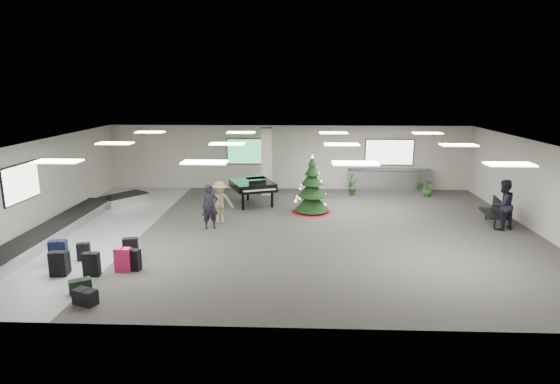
{
  "coord_description": "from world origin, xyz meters",
  "views": [
    {
      "loc": [
        0.51,
        -16.24,
        5.16
      ],
      "look_at": [
        -0.19,
        1.0,
        1.19
      ],
      "focal_mm": 30.0,
      "sensor_mm": 36.0,
      "label": 1
    }
  ],
  "objects_px": {
    "bench": "(494,210)",
    "traveler_bench": "(503,205)",
    "service_counter": "(389,180)",
    "grand_piano": "(253,185)",
    "christmas_tree": "(312,193)",
    "traveler_b": "(220,202)",
    "potted_plant_left": "(353,187)",
    "baggage_carousel": "(71,223)",
    "pink_suitcase": "(123,260)",
    "potted_plant_right": "(428,188)",
    "traveler_a": "(210,207)"
  },
  "relations": [
    {
      "from": "potted_plant_left",
      "to": "traveler_a",
      "type": "bearing_deg",
      "value": -136.48
    },
    {
      "from": "baggage_carousel",
      "to": "pink_suitcase",
      "type": "distance_m",
      "value": 5.2
    },
    {
      "from": "pink_suitcase",
      "to": "potted_plant_left",
      "type": "bearing_deg",
      "value": 55.77
    },
    {
      "from": "christmas_tree",
      "to": "traveler_bench",
      "type": "distance_m",
      "value": 7.16
    },
    {
      "from": "pink_suitcase",
      "to": "potted_plant_left",
      "type": "relative_size",
      "value": 0.82
    },
    {
      "from": "bench",
      "to": "traveler_bench",
      "type": "height_order",
      "value": "traveler_bench"
    },
    {
      "from": "baggage_carousel",
      "to": "traveler_bench",
      "type": "xyz_separation_m",
      "value": [
        15.75,
        0.51,
        0.71
      ]
    },
    {
      "from": "service_counter",
      "to": "traveler_bench",
      "type": "xyz_separation_m",
      "value": [
        2.91,
        -6.22,
        0.38
      ]
    },
    {
      "from": "grand_piano",
      "to": "potted_plant_right",
      "type": "relative_size",
      "value": 3.1
    },
    {
      "from": "grand_piano",
      "to": "pink_suitcase",
      "type": "bearing_deg",
      "value": -133.1
    },
    {
      "from": "service_counter",
      "to": "bench",
      "type": "height_order",
      "value": "service_counter"
    },
    {
      "from": "bench",
      "to": "traveler_bench",
      "type": "xyz_separation_m",
      "value": [
        0.03,
        -0.62,
        0.37
      ]
    },
    {
      "from": "traveler_a",
      "to": "traveler_b",
      "type": "bearing_deg",
      "value": 53.11
    },
    {
      "from": "pink_suitcase",
      "to": "grand_piano",
      "type": "relative_size",
      "value": 0.27
    },
    {
      "from": "christmas_tree",
      "to": "potted_plant_right",
      "type": "relative_size",
      "value": 2.9
    },
    {
      "from": "baggage_carousel",
      "to": "grand_piano",
      "type": "height_order",
      "value": "grand_piano"
    },
    {
      "from": "grand_piano",
      "to": "bench",
      "type": "xyz_separation_m",
      "value": [
        9.36,
        -2.6,
        -0.32
      ]
    },
    {
      "from": "pink_suitcase",
      "to": "potted_plant_right",
      "type": "relative_size",
      "value": 0.84
    },
    {
      "from": "traveler_bench",
      "to": "potted_plant_left",
      "type": "bearing_deg",
      "value": -71.52
    },
    {
      "from": "service_counter",
      "to": "grand_piano",
      "type": "relative_size",
      "value": 1.56
    },
    {
      "from": "baggage_carousel",
      "to": "service_counter",
      "type": "relative_size",
      "value": 2.4
    },
    {
      "from": "baggage_carousel",
      "to": "traveler_a",
      "type": "distance_m",
      "value": 5.18
    },
    {
      "from": "potted_plant_left",
      "to": "christmas_tree",
      "type": "bearing_deg",
      "value": -123.44
    },
    {
      "from": "pink_suitcase",
      "to": "traveler_bench",
      "type": "relative_size",
      "value": 0.38
    },
    {
      "from": "grand_piano",
      "to": "traveler_b",
      "type": "relative_size",
      "value": 1.62
    },
    {
      "from": "traveler_a",
      "to": "potted_plant_right",
      "type": "xyz_separation_m",
      "value": [
        9.31,
        5.47,
        -0.4
      ]
    },
    {
      "from": "potted_plant_right",
      "to": "traveler_bench",
      "type": "bearing_deg",
      "value": -75.86
    },
    {
      "from": "traveler_b",
      "to": "potted_plant_left",
      "type": "height_order",
      "value": "traveler_b"
    },
    {
      "from": "baggage_carousel",
      "to": "potted_plant_left",
      "type": "relative_size",
      "value": 11.37
    },
    {
      "from": "pink_suitcase",
      "to": "christmas_tree",
      "type": "distance_m",
      "value": 8.55
    },
    {
      "from": "grand_piano",
      "to": "bench",
      "type": "relative_size",
      "value": 1.61
    },
    {
      "from": "bench",
      "to": "potted_plant_right",
      "type": "relative_size",
      "value": 1.92
    },
    {
      "from": "baggage_carousel",
      "to": "christmas_tree",
      "type": "xyz_separation_m",
      "value": [
        8.9,
        2.62,
        0.62
      ]
    },
    {
      "from": "christmas_tree",
      "to": "potted_plant_right",
      "type": "bearing_deg",
      "value": 28.78
    },
    {
      "from": "baggage_carousel",
      "to": "potted_plant_right",
      "type": "xyz_separation_m",
      "value": [
        14.45,
        5.66,
        0.21
      ]
    },
    {
      "from": "baggage_carousel",
      "to": "potted_plant_right",
      "type": "bearing_deg",
      "value": 21.4
    },
    {
      "from": "baggage_carousel",
      "to": "pink_suitcase",
      "type": "height_order",
      "value": "pink_suitcase"
    },
    {
      "from": "service_counter",
      "to": "pink_suitcase",
      "type": "bearing_deg",
      "value": -131.52
    },
    {
      "from": "service_counter",
      "to": "bench",
      "type": "bearing_deg",
      "value": -62.8
    },
    {
      "from": "service_counter",
      "to": "traveler_a",
      "type": "distance_m",
      "value": 10.1
    },
    {
      "from": "traveler_b",
      "to": "christmas_tree",
      "type": "bearing_deg",
      "value": 11.29
    },
    {
      "from": "pink_suitcase",
      "to": "christmas_tree",
      "type": "height_order",
      "value": "christmas_tree"
    },
    {
      "from": "christmas_tree",
      "to": "grand_piano",
      "type": "xyz_separation_m",
      "value": [
        -2.54,
        1.1,
        0.04
      ]
    },
    {
      "from": "baggage_carousel",
      "to": "service_counter",
      "type": "xyz_separation_m",
      "value": [
        12.84,
        6.73,
        0.33
      ]
    },
    {
      "from": "christmas_tree",
      "to": "grand_piano",
      "type": "height_order",
      "value": "christmas_tree"
    },
    {
      "from": "baggage_carousel",
      "to": "grand_piano",
      "type": "xyz_separation_m",
      "value": [
        6.36,
        3.72,
        0.66
      ]
    },
    {
      "from": "baggage_carousel",
      "to": "traveler_bench",
      "type": "distance_m",
      "value": 15.77
    },
    {
      "from": "grand_piano",
      "to": "christmas_tree",
      "type": "bearing_deg",
      "value": -45.43
    },
    {
      "from": "christmas_tree",
      "to": "grand_piano",
      "type": "distance_m",
      "value": 2.77
    },
    {
      "from": "traveler_a",
      "to": "grand_piano",
      "type": "bearing_deg",
      "value": 48.2
    }
  ]
}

